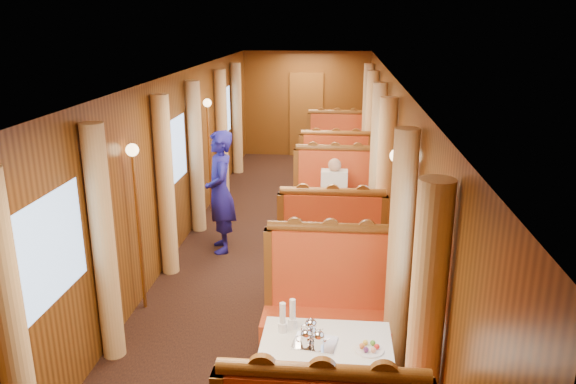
# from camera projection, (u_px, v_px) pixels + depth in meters

# --- Properties ---
(floor) EXTENTS (3.00, 12.00, 0.01)m
(floor) POSITION_uv_depth(u_px,v_px,m) (280.00, 252.00, 8.11)
(floor) COLOR black
(floor) RESTS_ON ground
(ceiling) EXTENTS (3.00, 12.00, 0.01)m
(ceiling) POSITION_uv_depth(u_px,v_px,m) (279.00, 76.00, 7.36)
(ceiling) COLOR silver
(ceiling) RESTS_ON wall_left
(wall_far) EXTENTS (3.00, 0.01, 2.50)m
(wall_far) POSITION_uv_depth(u_px,v_px,m) (306.00, 104.00, 13.44)
(wall_far) COLOR brown
(wall_far) RESTS_ON floor
(wall_left) EXTENTS (0.01, 12.00, 2.50)m
(wall_left) POSITION_uv_depth(u_px,v_px,m) (174.00, 166.00, 7.87)
(wall_left) COLOR brown
(wall_left) RESTS_ON floor
(wall_right) EXTENTS (0.01, 12.00, 2.50)m
(wall_right) POSITION_uv_depth(u_px,v_px,m) (390.00, 171.00, 7.60)
(wall_right) COLOR brown
(wall_right) RESTS_ON floor
(doorway_far) EXTENTS (0.80, 0.04, 2.00)m
(doorway_far) POSITION_uv_depth(u_px,v_px,m) (306.00, 115.00, 13.49)
(doorway_far) COLOR brown
(doorway_far) RESTS_ON floor
(table_near) EXTENTS (1.05, 0.72, 0.75)m
(table_near) POSITION_uv_depth(u_px,v_px,m) (325.00, 382.00, 4.60)
(table_near) COLOR white
(table_near) RESTS_ON floor
(banquette_near_aft) EXTENTS (1.30, 0.55, 1.34)m
(banquette_near_aft) POSITION_uv_depth(u_px,v_px,m) (328.00, 315.00, 5.55)
(banquette_near_aft) COLOR red
(banquette_near_aft) RESTS_ON floor
(table_mid) EXTENTS (1.05, 0.72, 0.75)m
(table_mid) POSITION_uv_depth(u_px,v_px,m) (333.00, 229.00, 7.93)
(table_mid) COLOR white
(table_mid) RESTS_ON floor
(banquette_mid_fwd) EXTENTS (1.30, 0.55, 1.34)m
(banquette_mid_fwd) POSITION_uv_depth(u_px,v_px,m) (331.00, 255.00, 6.95)
(banquette_mid_fwd) COLOR red
(banquette_mid_fwd) RESTS_ON floor
(banquette_mid_aft) EXTENTS (1.30, 0.55, 1.34)m
(banquette_mid_aft) POSITION_uv_depth(u_px,v_px,m) (334.00, 203.00, 8.88)
(banquette_mid_aft) COLOR red
(banquette_mid_aft) RESTS_ON floor
(table_far) EXTENTS (1.05, 0.72, 0.75)m
(table_far) POSITION_uv_depth(u_px,v_px,m) (336.00, 167.00, 11.26)
(table_far) COLOR white
(table_far) RESTS_ON floor
(banquette_far_fwd) EXTENTS (1.30, 0.55, 1.34)m
(banquette_far_fwd) POSITION_uv_depth(u_px,v_px,m) (335.00, 178.00, 10.28)
(banquette_far_fwd) COLOR red
(banquette_far_fwd) RESTS_ON floor
(banquette_far_aft) EXTENTS (1.30, 0.55, 1.34)m
(banquette_far_aft) POSITION_uv_depth(u_px,v_px,m) (336.00, 153.00, 12.21)
(banquette_far_aft) COLOR red
(banquette_far_aft) RESTS_ON floor
(tea_tray) EXTENTS (0.38, 0.31, 0.01)m
(tea_tray) POSITION_uv_depth(u_px,v_px,m) (315.00, 343.00, 4.47)
(tea_tray) COLOR silver
(tea_tray) RESTS_ON table_near
(teapot_left) EXTENTS (0.16, 0.12, 0.12)m
(teapot_left) POSITION_uv_depth(u_px,v_px,m) (306.00, 341.00, 4.40)
(teapot_left) COLOR silver
(teapot_left) RESTS_ON tea_tray
(teapot_right) EXTENTS (0.18, 0.15, 0.13)m
(teapot_right) POSITION_uv_depth(u_px,v_px,m) (318.00, 343.00, 4.36)
(teapot_right) COLOR silver
(teapot_right) RESTS_ON tea_tray
(teapot_back) EXTENTS (0.19, 0.16, 0.13)m
(teapot_back) POSITION_uv_depth(u_px,v_px,m) (311.00, 331.00, 4.53)
(teapot_back) COLOR silver
(teapot_back) RESTS_ON tea_tray
(fruit_plate) EXTENTS (0.23, 0.23, 0.05)m
(fruit_plate) POSITION_uv_depth(u_px,v_px,m) (369.00, 348.00, 4.38)
(fruit_plate) COLOR white
(fruit_plate) RESTS_ON table_near
(cup_inboard) EXTENTS (0.08, 0.08, 0.26)m
(cup_inboard) POSITION_uv_depth(u_px,v_px,m) (283.00, 321.00, 4.61)
(cup_inboard) COLOR white
(cup_inboard) RESTS_ON table_near
(cup_outboard) EXTENTS (0.08, 0.08, 0.26)m
(cup_outboard) POSITION_uv_depth(u_px,v_px,m) (293.00, 317.00, 4.67)
(cup_outboard) COLOR white
(cup_outboard) RESTS_ON table_near
(rose_vase_mid) EXTENTS (0.06, 0.06, 0.36)m
(rose_vase_mid) POSITION_uv_depth(u_px,v_px,m) (335.00, 192.00, 7.77)
(rose_vase_mid) COLOR silver
(rose_vase_mid) RESTS_ON table_mid
(rose_vase_far) EXTENTS (0.06, 0.06, 0.36)m
(rose_vase_far) POSITION_uv_depth(u_px,v_px,m) (335.00, 140.00, 11.06)
(rose_vase_far) COLOR silver
(rose_vase_far) RESTS_ON table_far
(window_left_near) EXTENTS (0.01, 1.20, 0.90)m
(window_left_near) POSITION_uv_depth(u_px,v_px,m) (48.00, 251.00, 4.48)
(window_left_near) COLOR #86ADDE
(window_left_near) RESTS_ON wall_left
(curtain_left_near_a) EXTENTS (0.22, 0.22, 2.35)m
(curtain_left_near_a) POSITION_uv_depth(u_px,v_px,m) (11.00, 335.00, 3.81)
(curtain_left_near_a) COLOR #E1B573
(curtain_left_near_a) RESTS_ON floor
(curtain_left_near_b) EXTENTS (0.22, 0.22, 2.35)m
(curtain_left_near_b) POSITION_uv_depth(u_px,v_px,m) (104.00, 246.00, 5.29)
(curtain_left_near_b) COLOR #E1B573
(curtain_left_near_b) RESTS_ON floor
(window_right_near) EXTENTS (0.01, 1.20, 0.90)m
(window_right_near) POSITION_uv_depth(u_px,v_px,m) (426.00, 266.00, 4.22)
(window_right_near) COLOR #86ADDE
(window_right_near) RESTS_ON wall_right
(curtain_right_near_a) EXTENTS (0.22, 0.22, 2.35)m
(curtain_right_near_a) POSITION_uv_depth(u_px,v_px,m) (423.00, 356.00, 3.57)
(curtain_right_near_a) COLOR #E1B573
(curtain_right_near_a) RESTS_ON floor
(curtain_right_near_b) EXTENTS (0.22, 0.22, 2.35)m
(curtain_right_near_b) POSITION_uv_depth(u_px,v_px,m) (400.00, 257.00, 5.05)
(curtain_right_near_b) COLOR #E1B573
(curtain_right_near_b) RESTS_ON floor
(window_left_mid) EXTENTS (0.01, 1.20, 0.90)m
(window_left_mid) POSITION_uv_depth(u_px,v_px,m) (174.00, 152.00, 7.81)
(window_left_mid) COLOR #86ADDE
(window_left_mid) RESTS_ON wall_left
(curtain_left_mid_a) EXTENTS (0.22, 0.22, 2.35)m
(curtain_left_mid_a) POSITION_uv_depth(u_px,v_px,m) (165.00, 187.00, 7.14)
(curtain_left_mid_a) COLOR #E1B573
(curtain_left_mid_a) RESTS_ON floor
(curtain_left_mid_b) EXTENTS (0.22, 0.22, 2.35)m
(curtain_left_mid_b) POSITION_uv_depth(u_px,v_px,m) (196.00, 158.00, 8.62)
(curtain_left_mid_b) COLOR #E1B573
(curtain_left_mid_b) RESTS_ON floor
(window_right_mid) EXTENTS (0.01, 1.20, 0.90)m
(window_right_mid) POSITION_uv_depth(u_px,v_px,m) (389.00, 157.00, 7.55)
(window_right_mid) COLOR #86ADDE
(window_right_mid) RESTS_ON wall_right
(curtain_right_mid_a) EXTENTS (0.22, 0.22, 2.35)m
(curtain_right_mid_a) POSITION_uv_depth(u_px,v_px,m) (384.00, 193.00, 6.89)
(curtain_right_mid_a) COLOR #E1B573
(curtain_right_mid_a) RESTS_ON floor
(curtain_right_mid_b) EXTENTS (0.22, 0.22, 2.35)m
(curtain_right_mid_b) POSITION_uv_depth(u_px,v_px,m) (377.00, 162.00, 8.38)
(curtain_right_mid_b) COLOR #E1B573
(curtain_right_mid_b) RESTS_ON floor
(window_left_far) EXTENTS (0.01, 1.20, 0.90)m
(window_left_far) POSITION_uv_depth(u_px,v_px,m) (224.00, 112.00, 11.14)
(window_left_far) COLOR #86ADDE
(window_left_far) RESTS_ON wall_left
(curtain_left_far_a) EXTENTS (0.22, 0.22, 2.35)m
(curtain_left_far_a) POSITION_uv_depth(u_px,v_px,m) (222.00, 133.00, 10.47)
(curtain_left_far_a) COLOR #E1B573
(curtain_left_far_a) RESTS_ON floor
(curtain_left_far_b) EXTENTS (0.22, 0.22, 2.35)m
(curtain_left_far_b) POSITION_uv_depth(u_px,v_px,m) (237.00, 119.00, 11.95)
(curtain_left_far_b) COLOR #E1B573
(curtain_left_far_b) RESTS_ON floor
(window_right_far) EXTENTS (0.01, 1.20, 0.90)m
(window_right_far) POSITION_uv_depth(u_px,v_px,m) (375.00, 114.00, 10.87)
(window_right_far) COLOR #86ADDE
(window_right_far) RESTS_ON wall_right
(curtain_right_far_a) EXTENTS (0.22, 0.22, 2.35)m
(curtain_right_far_a) POSITION_uv_depth(u_px,v_px,m) (371.00, 136.00, 10.22)
(curtain_right_far_a) COLOR #E1B573
(curtain_right_far_a) RESTS_ON floor
(curtain_right_far_b) EXTENTS (0.22, 0.22, 2.35)m
(curtain_right_far_b) POSITION_uv_depth(u_px,v_px,m) (367.00, 121.00, 11.71)
(curtain_right_far_b) COLOR #E1B573
(curtain_right_far_b) RESTS_ON floor
(sconce_left_fore) EXTENTS (0.14, 0.14, 1.95)m
(sconce_left_fore) POSITION_uv_depth(u_px,v_px,m) (136.00, 194.00, 6.16)
(sconce_left_fore) COLOR #BF8C3F
(sconce_left_fore) RESTS_ON floor
(sconce_right_fore) EXTENTS (0.14, 0.14, 1.95)m
(sconce_right_fore) POSITION_uv_depth(u_px,v_px,m) (394.00, 201.00, 5.91)
(sconce_right_fore) COLOR #BF8C3F
(sconce_right_fore) RESTS_ON floor
(sconce_left_aft) EXTENTS (0.14, 0.14, 1.95)m
(sconce_left_aft) POSITION_uv_depth(u_px,v_px,m) (208.00, 132.00, 9.48)
(sconce_left_aft) COLOR #BF8C3F
(sconce_left_aft) RESTS_ON floor
(sconce_right_aft) EXTENTS (0.14, 0.14, 1.95)m
(sconce_right_aft) POSITION_uv_depth(u_px,v_px,m) (375.00, 135.00, 9.24)
(sconce_right_aft) COLOR #BF8C3F
(sconce_right_aft) RESTS_ON floor
(steward) EXTENTS (0.59, 0.74, 1.76)m
(steward) POSITION_uv_depth(u_px,v_px,m) (220.00, 192.00, 7.93)
(steward) COLOR navy
(steward) RESTS_ON floor
(passenger) EXTENTS (0.40, 0.44, 0.76)m
(passenger) POSITION_uv_depth(u_px,v_px,m) (334.00, 189.00, 8.54)
(passenger) COLOR beige
(passenger) RESTS_ON banquette_mid_aft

